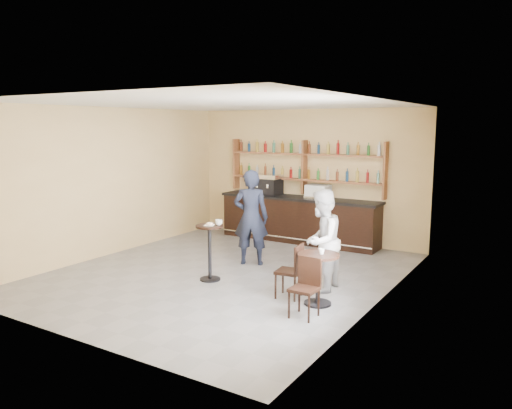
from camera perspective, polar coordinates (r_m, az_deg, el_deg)
The scene contains 23 objects.
floor at distance 9.68m, azimuth -3.53°, elevation -7.87°, with size 7.00×7.00×0.00m, color slate.
ceiling at distance 9.27m, azimuth -3.72°, elevation 11.42°, with size 7.00×7.00×0.00m, color white.
wall_back at distance 12.35m, azimuth 5.81°, elevation 3.35°, with size 7.00×7.00×0.00m, color #D9B87B.
wall_front at distance 6.83m, azimuth -20.84°, elevation -1.77°, with size 7.00×7.00×0.00m, color #D9B87B.
wall_left at distance 11.33m, azimuth -16.12°, elevation 2.54°, with size 7.00×7.00×0.00m, color #D9B87B.
wall_right at distance 8.01m, azimuth 14.19°, elevation 0.06°, with size 7.00×7.00×0.00m, color #D9B87B.
window_pane at distance 6.87m, azimuth 11.15°, elevation -0.43°, with size 2.00×2.00×0.00m, color white.
window_frame at distance 6.87m, azimuth 11.10°, elevation -0.43°, with size 0.04×1.70×2.10m, color black, non-canonical shape.
shelf_unit at distance 12.21m, azimuth 5.55°, elevation 4.28°, with size 4.00×0.26×1.40m, color brown, non-canonical shape.
liquor_bottles at distance 12.20m, azimuth 5.57°, elevation 5.08°, with size 3.68×0.10×1.00m, color #8C5919, non-canonical shape.
bar_counter at distance 12.19m, azimuth 4.90°, elevation -1.69°, with size 4.06×0.79×1.10m, color black, non-canonical shape.
espresso_machine at distance 12.50m, azimuth 1.27°, elevation 2.32°, with size 0.70×0.45×0.50m, color black, non-canonical shape.
pastry_case at distance 11.87m, azimuth 7.12°, elevation 1.46°, with size 0.55×0.44×0.33m, color silver, non-canonical shape.
pedestal_table at distance 9.18m, azimuth -5.31°, elevation -5.51°, with size 0.50×0.50×1.02m, color black, non-canonical shape.
napkin at distance 9.06m, azimuth -5.36°, elevation -2.36°, with size 0.17×0.17×0.00m, color white.
donut at distance 9.04m, azimuth -5.35°, elevation -2.22°, with size 0.13×0.13×0.05m, color #CA844A.
cup_pedestal at distance 9.05m, azimuth -4.28°, elevation -2.05°, with size 0.13×0.13×0.10m, color white.
man_main at distance 10.09m, azimuth -0.58°, elevation -1.48°, with size 0.71×0.46×1.94m, color black.
cafe_table at distance 8.00m, azimuth 7.11°, elevation -8.46°, with size 0.65×0.65×0.83m, color black, non-canonical shape.
cup_cafe at distance 7.86m, azimuth 7.51°, elevation -5.33°, with size 0.09×0.09×0.09m, color white.
chair_west at distance 8.27m, azimuth 3.77°, elevation -7.57°, with size 0.39×0.39×0.90m, color black, non-canonical shape.
chair_south at distance 7.46m, azimuth 5.52°, elevation -9.53°, with size 0.38×0.38×0.88m, color black, non-canonical shape.
patron_second at distance 8.56m, azimuth 7.50°, elevation -4.12°, with size 0.85×0.66×1.75m, color #A5A4AA.
Camera 1 is at (5.35, -7.56, 2.81)m, focal length 35.00 mm.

